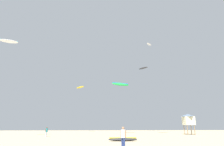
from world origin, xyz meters
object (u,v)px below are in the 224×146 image
Objects in this scene: kite_aloft_5 at (149,44)px; person_midground at (47,131)px; kite_aloft_4 at (120,84)px; kite_aloft_2 at (9,41)px; kite_aloft_1 at (143,68)px; kite_aloft_3 at (80,87)px; lifeguard_tower at (188,119)px; kite_grounded_near at (123,139)px; person_foreground at (123,136)px.

person_midground is at bearing -141.82° from kite_aloft_5.
kite_aloft_4 reaches higher than person_midground.
kite_aloft_2 is 0.68× the size of kite_aloft_4.
kite_aloft_1 is 0.83× the size of kite_aloft_3.
lifeguard_tower reaches higher than person_midground.
kite_grounded_near is at bearing -135.90° from lifeguard_tower.
kite_aloft_4 is at bearing -137.40° from kite_aloft_5.
person_foreground is 1.12× the size of person_midground.
kite_grounded_near is 34.93m from kite_aloft_1.
kite_aloft_4 is (20.50, 12.40, -4.68)m from kite_aloft_2.
kite_aloft_5 is (1.99, -0.57, 7.32)m from kite_aloft_1.
kite_aloft_1 is 0.99× the size of kite_aloft_2.
kite_aloft_2 is at bearing -166.02° from lifeguard_tower.
kite_aloft_4 is (13.65, 9.43, 10.18)m from person_midground.
kite_aloft_2 is at bearing -148.84° from kite_aloft_4.
kite_aloft_5 is (30.29, 21.39, 9.51)m from kite_aloft_2.
kite_aloft_4 reaches higher than lifeguard_tower.
kite_aloft_4 reaches higher than kite_grounded_near.
person_foreground is at bearing -95.86° from kite_aloft_4.
kite_aloft_3 reaches higher than person_midground.
kite_aloft_3 is at bearing 106.21° from kite_grounded_near.
kite_aloft_5 is at bearing 106.74° from lifeguard_tower.
person_foreground is 39.73m from kite_aloft_3.
lifeguard_tower is at bearing -15.91° from kite_aloft_4.
lifeguard_tower reaches higher than person_foreground.
kite_aloft_5 is (20.13, -1.34, 13.10)m from kite_aloft_3.
kite_aloft_5 is at bearing -16.03° from kite_aloft_1.
person_midground is at bearing -138.45° from kite_aloft_1.
kite_aloft_5 is (23.43, 18.43, 24.36)m from person_midground.
kite_aloft_2 is at bearing 49.09° from person_midground.
lifeguard_tower is at bearing -30.65° from kite_aloft_3.
kite_aloft_3 is 14.67m from kite_aloft_4.
person_foreground reaches higher than kite_grounded_near.
kite_aloft_3 reaches higher than kite_grounded_near.
kite_aloft_1 is 0.67× the size of kite_aloft_4.
kite_aloft_3 is at bearing 177.58° from kite_aloft_1.
kite_aloft_2 reaches higher than person_midground.
kite_aloft_2 is 38.28m from kite_aloft_5.
kite_aloft_1 is at bearing -2.42° from kite_aloft_3.
kite_aloft_5 is (9.78, 9.00, 14.18)m from kite_aloft_4.
kite_aloft_2 reaches higher than lifeguard_tower.
person_midground is 22.98m from kite_aloft_3.
kite_aloft_2 is 0.85× the size of kite_aloft_3.
kite_aloft_4 is at bearing -129.16° from kite_aloft_1.
person_foreground is 0.43× the size of lifeguard_tower.
kite_aloft_3 is (10.15, 22.73, -3.60)m from kite_aloft_2.
kite_aloft_2 is at bearing -144.76° from kite_aloft_5.
person_foreground is at bearing 147.37° from person_midground.
lifeguard_tower reaches higher than kite_grounded_near.
person_midground is 0.79× the size of kite_aloft_5.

